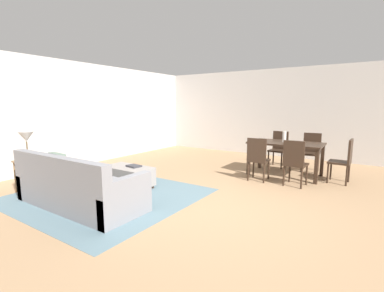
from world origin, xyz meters
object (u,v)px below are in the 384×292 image
couch (77,189)px  dining_chair_far_right (311,150)px  book_on_ottoman (134,166)px  dining_chair_head_east (344,159)px  dining_table (286,147)px  table_lamp (26,138)px  vase_centerpiece (284,137)px  ottoman_table (128,176)px  side_table (29,167)px  dining_chair_near_right (295,161)px  dining_chair_far_left (279,147)px  dining_chair_near_left (258,157)px

couch → dining_chair_far_right: bearing=60.3°
couch → book_on_ottoman: couch is taller
dining_chair_far_right → book_on_ottoman: bearing=-127.5°
dining_chair_far_right → dining_chair_head_east: (0.77, -0.82, 0.00)m
dining_table → dining_chair_far_right: (0.41, 0.80, -0.14)m
table_lamp → vase_centerpiece: bearing=47.1°
ottoman_table → side_table: size_ratio=1.63×
dining_chair_far_right → book_on_ottoman: 4.27m
dining_chair_near_right → side_table: bearing=-143.0°
side_table → dining_chair_head_east: bearing=38.3°
dining_chair_far_left → dining_chair_head_east: same height
dining_chair_near_left → vase_centerpiece: 0.97m
dining_chair_near_left → dining_chair_far_right: same height
dining_chair_near_left → dining_chair_near_right: bearing=1.6°
dining_chair_near_right → dining_chair_far_left: 1.78m
side_table → dining_chair_near_right: (4.02, 3.03, 0.05)m
dining_chair_near_left → dining_chair_far_right: bearing=64.7°
table_lamp → dining_chair_far_right: table_lamp is taller
dining_chair_far_right → vase_centerpiece: vase_centerpiece is taller
ottoman_table → vase_centerpiece: (2.23, 2.68, 0.65)m
side_table → dining_table: size_ratio=0.38×
dining_chair_near_right → vase_centerpiece: (-0.44, 0.83, 0.36)m
side_table → table_lamp: 0.54m
dining_chair_head_east → vase_centerpiece: size_ratio=3.77×
side_table → table_lamp: table_lamp is taller
ottoman_table → vase_centerpiece: 3.55m
dining_table → dining_chair_far_left: 0.91m
dining_table → dining_chair_far_right: 0.91m
side_table → dining_chair_head_east: (4.81, 3.80, 0.05)m
dining_chair_near_right → dining_chair_far_left: same height
dining_chair_near_left → vase_centerpiece: size_ratio=3.77×
side_table → dining_chair_near_left: 4.45m
dining_table → dining_chair_head_east: 1.19m
table_lamp → ottoman_table: bearing=41.1°
dining_chair_head_east → book_on_ottoman: 4.23m
dining_chair_far_left → dining_chair_far_right: same height
dining_table → vase_centerpiece: size_ratio=6.41×
side_table → book_on_ottoman: (1.44, 1.24, -0.04)m
dining_table → couch: bearing=-120.2°
vase_centerpiece → book_on_ottoman: vase_centerpiece is taller
dining_chair_near_left → dining_table: bearing=66.6°
dining_chair_near_right → dining_chair_head_east: size_ratio=1.00×
dining_table → dining_chair_far_left: (-0.38, 0.81, -0.14)m
dining_chair_far_right → ottoman_table: bearing=-128.0°
dining_table → dining_chair_head_east: size_ratio=1.70×
dining_chair_far_left → book_on_ottoman: dining_chair_far_left is taller
dining_chair_near_right → dining_chair_far_right: 1.59m
side_table → book_on_ottoman: size_ratio=2.28×
side_table → dining_chair_far_left: 5.67m
couch → dining_chair_far_left: dining_chair_far_left is taller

